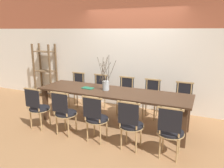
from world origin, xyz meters
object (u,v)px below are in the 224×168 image
(dining_table, at_px, (112,95))
(vase_centerpiece, at_px, (106,84))
(chair_far_center, at_px, (125,94))
(book_stack, at_px, (88,88))
(shelving_rack, at_px, (45,71))
(chair_near_center, at_px, (96,117))

(dining_table, bearing_deg, vase_centerpiece, 172.64)
(chair_far_center, bearing_deg, dining_table, 89.68)
(book_stack, distance_m, shelving_rack, 2.34)
(chair_near_center, bearing_deg, book_stack, 128.01)
(chair_far_center, relative_size, shelving_rack, 0.56)
(book_stack, bearing_deg, vase_centerpiece, 5.14)
(chair_far_center, distance_m, shelving_rack, 2.68)
(chair_far_center, xyz_separation_m, shelving_rack, (-2.65, 0.30, 0.31))
(dining_table, relative_size, book_stack, 11.91)
(chair_far_center, distance_m, vase_centerpiece, 0.86)
(vase_centerpiece, bearing_deg, chair_far_center, 78.28)
(chair_far_center, xyz_separation_m, vase_centerpiece, (-0.15, -0.75, 0.40))
(shelving_rack, bearing_deg, chair_far_center, -6.45)
(vase_centerpiece, height_order, book_stack, vase_centerpiece)
(book_stack, bearing_deg, chair_far_center, 54.05)
(dining_table, xyz_separation_m, book_stack, (-0.56, -0.02, 0.09))
(dining_table, bearing_deg, shelving_rack, 158.04)
(vase_centerpiece, xyz_separation_m, book_stack, (-0.41, -0.04, -0.12))
(chair_near_center, xyz_separation_m, vase_centerpiece, (-0.17, 0.79, 0.40))
(book_stack, xyz_separation_m, shelving_rack, (-2.08, 1.08, 0.03))
(chair_near_center, xyz_separation_m, shelving_rack, (-2.66, 1.83, 0.31))
(chair_near_center, bearing_deg, chair_far_center, 90.62)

